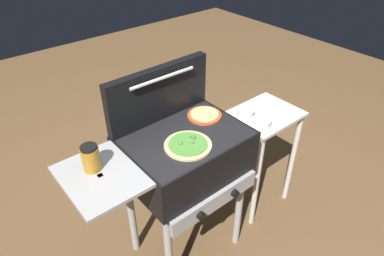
{
  "coord_description": "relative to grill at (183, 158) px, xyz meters",
  "views": [
    {
      "loc": [
        -0.88,
        -1.12,
        1.93
      ],
      "look_at": [
        0.05,
        0.0,
        0.92
      ],
      "focal_mm": 31.9,
      "sensor_mm": 36.0,
      "label": 1
    }
  ],
  "objects": [
    {
      "name": "ground_plane",
      "position": [
        0.01,
        0.0,
        -0.76
      ],
      "size": [
        8.0,
        8.0,
        0.0
      ],
      "primitive_type": "plane",
      "color": "brown"
    },
    {
      "name": "grill",
      "position": [
        0.0,
        0.0,
        0.0
      ],
      "size": [
        0.96,
        0.53,
        0.9
      ],
      "color": "black",
      "rests_on": "ground_plane"
    },
    {
      "name": "grill_lid_open",
      "position": [
        0.01,
        0.22,
        0.3
      ],
      "size": [
        0.63,
        0.08,
        0.3
      ],
      "color": "black",
      "rests_on": "grill"
    },
    {
      "name": "pizza_veggie",
      "position": [
        -0.03,
        -0.08,
        0.15
      ],
      "size": [
        0.24,
        0.24,
        0.03
      ],
      "color": "#E0C17F",
      "rests_on": "grill"
    },
    {
      "name": "pizza_cheese",
      "position": [
        0.21,
        0.07,
        0.15
      ],
      "size": [
        0.19,
        0.19,
        0.04
      ],
      "color": "#C64723",
      "rests_on": "grill"
    },
    {
      "name": "sauce_jar",
      "position": [
        -0.47,
        0.06,
        0.21
      ],
      "size": [
        0.08,
        0.08,
        0.13
      ],
      "color": "#B77A1E",
      "rests_on": "grill"
    },
    {
      "name": "prep_table",
      "position": [
        0.67,
        0.0,
        -0.21
      ],
      "size": [
        0.44,
        0.36,
        0.77
      ],
      "color": "beige",
      "rests_on": "ground_plane"
    },
    {
      "name": "topping_bowl_near",
      "position": [
        0.55,
        0.06,
        0.03
      ],
      "size": [
        0.11,
        0.11,
        0.04
      ],
      "color": "silver",
      "rests_on": "prep_table"
    },
    {
      "name": "topping_bowl_far",
      "position": [
        0.55,
        -0.07,
        0.03
      ],
      "size": [
        0.12,
        0.12,
        0.04
      ],
      "color": "silver",
      "rests_on": "prep_table"
    }
  ]
}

